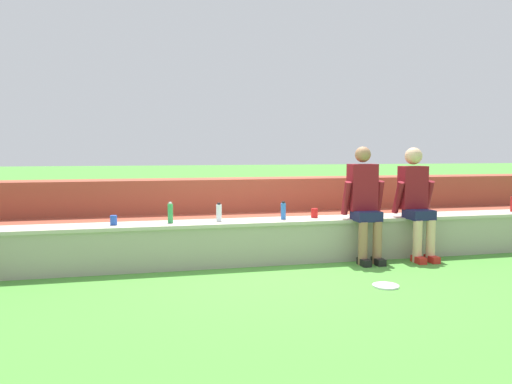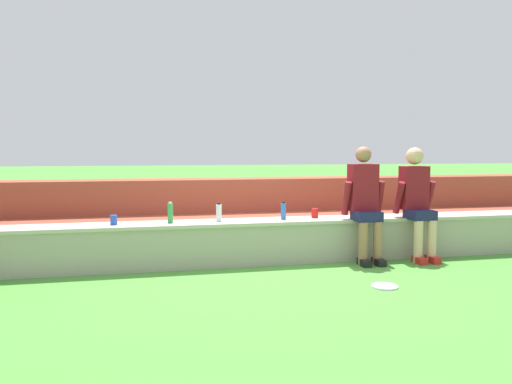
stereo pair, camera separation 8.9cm
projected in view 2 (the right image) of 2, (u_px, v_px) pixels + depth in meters
ground_plane at (274, 266)px, 5.83m from camera, size 80.00×80.00×0.00m
stone_seating_wall at (269, 240)px, 6.02m from camera, size 8.98×0.48×0.52m
brick_bleachers at (250, 217)px, 7.17m from camera, size 12.40×1.19×0.96m
person_left_of_center at (365, 201)px, 5.99m from camera, size 0.52×0.49×1.42m
person_center at (417, 200)px, 6.15m from camera, size 0.51×0.55×1.41m
water_bottle_mid_right at (170, 213)px, 5.75m from camera, size 0.06×0.06×0.25m
water_bottle_near_right at (283, 211)px, 6.03m from camera, size 0.06×0.06×0.22m
water_bottle_near_left at (219, 212)px, 5.89m from camera, size 0.07×0.07×0.22m
plastic_cup_left_end at (114, 220)px, 5.60m from camera, size 0.08×0.08×0.11m
plastic_cup_right_end at (315, 213)px, 6.18m from camera, size 0.09×0.09×0.12m
frisbee at (385, 286)px, 4.92m from camera, size 0.26×0.26×0.02m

